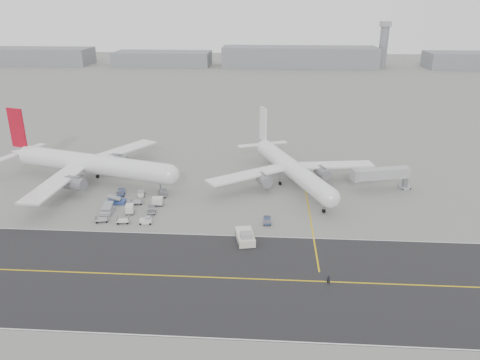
# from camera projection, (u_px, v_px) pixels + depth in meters

# --- Properties ---
(ground) EXTENTS (700.00, 700.00, 0.00)m
(ground) POSITION_uv_depth(u_px,v_px,m) (172.00, 229.00, 100.06)
(ground) COLOR gray
(ground) RESTS_ON ground
(taxiway) EXTENTS (220.00, 59.00, 0.03)m
(taxiway) POSITION_uv_depth(u_px,v_px,m) (179.00, 276.00, 83.01)
(taxiway) COLOR #29292C
(taxiway) RESTS_ON ground
(horizon_buildings) EXTENTS (520.00, 28.00, 28.00)m
(horizon_buildings) POSITION_uv_depth(u_px,v_px,m) (285.00, 67.00, 340.03)
(horizon_buildings) COLOR gray
(horizon_buildings) RESTS_ON ground
(control_tower) EXTENTS (7.00, 7.00, 31.25)m
(control_tower) POSITION_uv_depth(u_px,v_px,m) (384.00, 43.00, 334.42)
(control_tower) COLOR gray
(control_tower) RESTS_ON ground
(airliner_a) EXTENTS (51.79, 50.72, 18.37)m
(airliner_a) POSITION_uv_depth(u_px,v_px,m) (89.00, 163.00, 123.84)
(airliner_a) COLOR white
(airliner_a) RESTS_ON ground
(airliner_b) EXTENTS (44.06, 44.99, 16.34)m
(airliner_b) POSITION_uv_depth(u_px,v_px,m) (291.00, 167.00, 122.62)
(airliner_b) COLOR white
(airliner_b) RESTS_ON ground
(pushback_tug) EXTENTS (4.55, 9.10, 2.56)m
(pushback_tug) POSITION_uv_depth(u_px,v_px,m) (245.00, 237.00, 94.60)
(pushback_tug) COLOR silver
(pushback_tug) RESTS_ON ground
(jet_bridge) EXTENTS (16.15, 6.75, 6.04)m
(jet_bridge) POSITION_uv_depth(u_px,v_px,m) (382.00, 175.00, 118.94)
(jet_bridge) COLOR gray
(jet_bridge) RESTS_ON ground
(gse_cluster) EXTENTS (21.02, 24.69, 2.12)m
(gse_cluster) POSITION_uv_depth(u_px,v_px,m) (134.00, 209.00, 109.72)
(gse_cluster) COLOR #9E9EA3
(gse_cluster) RESTS_ON ground
(stray_dolly) EXTENTS (1.62, 2.58, 1.57)m
(stray_dolly) POSITION_uv_depth(u_px,v_px,m) (267.00, 224.00, 102.32)
(stray_dolly) COLOR silver
(stray_dolly) RESTS_ON ground
(ground_crew_a) EXTENTS (0.69, 0.51, 1.74)m
(ground_crew_a) POSITION_uv_depth(u_px,v_px,m) (329.00, 280.00, 80.31)
(ground_crew_a) COLOR black
(ground_crew_a) RESTS_ON ground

